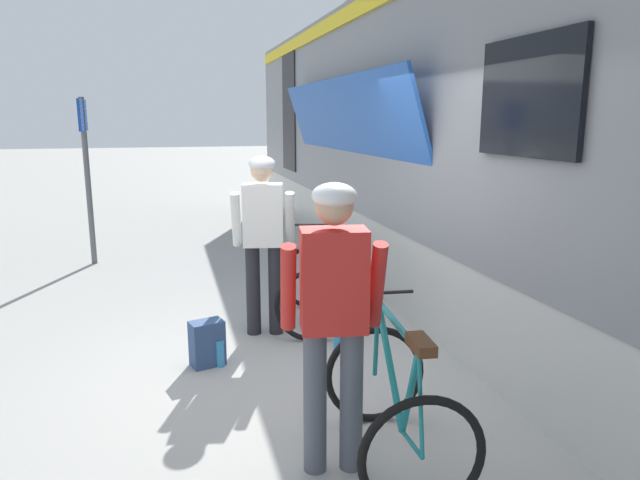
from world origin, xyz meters
The scene contains 10 objects.
ground_plane centered at (0.00, 0.00, 0.00)m, with size 80.00×80.00×0.00m, color #A09E99.
train_car centered at (2.83, 0.67, 1.97)m, with size 3.29×17.54×3.88m.
cyclist_near_in_red centered at (-0.16, -1.41, 1.05)m, with size 0.64×0.37×1.76m.
cyclist_far_in_white centered at (-0.18, 0.95, 1.05)m, with size 0.65×0.39×1.76m.
bicycle_near_teal centered at (0.22, -1.46, 0.40)m, with size 0.82×1.14×0.99m.
bicycle_far_black centered at (0.33, 1.11, 0.40)m, with size 0.94×1.20×0.99m.
backpack_on_platform centered at (-0.79, 0.33, 0.20)m, with size 0.28×0.18×0.40m, color navy.
water_bottle_near_the_bikes centered at (0.39, 0.36, 0.11)m, with size 0.07×0.07×0.21m, color #338CCC.
water_bottle_by_the_backpack centered at (-0.69, 0.27, 0.12)m, with size 0.07×0.07×0.23m, color #338CCC.
platform_sign_post centered at (-2.15, 4.41, 1.62)m, with size 0.08×0.70×2.40m.
Camera 1 is at (-1.07, -4.47, 2.11)m, focal length 32.41 mm.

